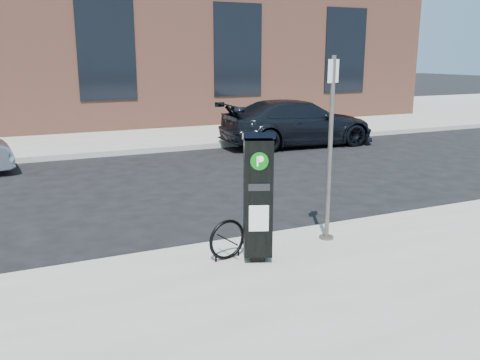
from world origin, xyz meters
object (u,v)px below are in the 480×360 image
parking_kiosk (258,196)px  bike_rack (227,240)px  car_dark (298,123)px  sign_pole (330,151)px

parking_kiosk → bike_rack: bearing=171.4°
car_dark → parking_kiosk: bearing=148.8°
sign_pole → car_dark: bearing=40.5°
bike_rack → parking_kiosk: bearing=-40.8°
bike_rack → car_dark: (5.80, 8.05, 0.31)m
parking_kiosk → sign_pole: 1.40m
sign_pole → car_dark: size_ratio=0.53×
sign_pole → parking_kiosk: bearing=172.1°
sign_pole → car_dark: sign_pole is taller
bike_rack → car_dark: car_dark is taller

